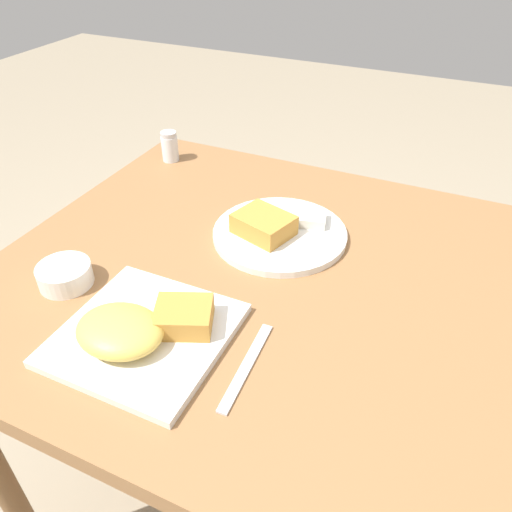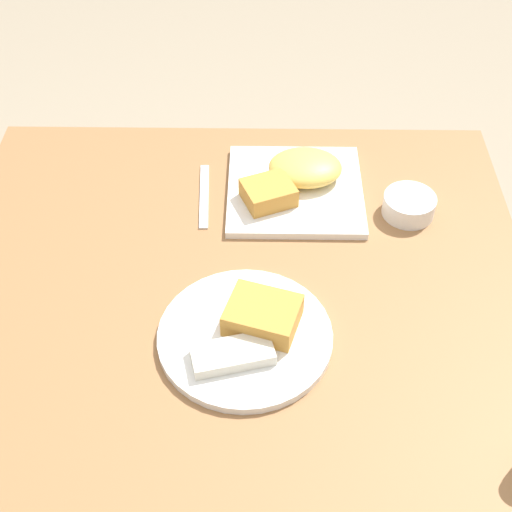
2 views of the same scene
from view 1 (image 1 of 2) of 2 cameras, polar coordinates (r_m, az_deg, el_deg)
The scene contains 7 objects.
ground_plane at distance 1.51m, azimuth 0.69°, elevation -25.28°, with size 8.00×8.00×0.00m, color gray.
dining_table at distance 0.97m, azimuth 0.99°, elevation -5.97°, with size 0.97×0.87×0.77m.
plate_square_near at distance 0.78m, azimuth -13.02°, elevation -8.31°, with size 0.25×0.25×0.06m.
plate_oval_far at distance 0.99m, azimuth 2.47°, elevation 2.97°, with size 0.27×0.27×0.05m.
sauce_ramekin at distance 0.93m, azimuth -21.01°, elevation -1.98°, with size 0.09×0.09×0.04m.
salt_shaker at distance 1.30m, azimuth -9.81°, elevation 12.05°, with size 0.04×0.04×0.08m.
butter_knife at distance 0.74m, azimuth -1.08°, elevation -12.45°, with size 0.02×0.18×0.00m.
Camera 1 is at (0.28, -0.66, 1.34)m, focal length 35.00 mm.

